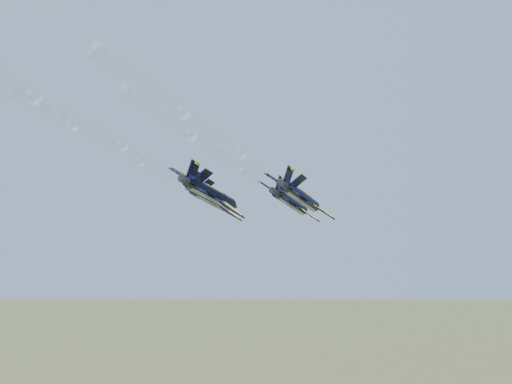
# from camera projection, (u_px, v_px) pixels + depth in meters

# --- Properties ---
(jet_lead) EXTENTS (10.29, 16.26, 6.90)m
(jet_lead) POSITION_uv_depth(u_px,v_px,m) (291.00, 202.00, 117.87)
(jet_lead) COLOR black
(jet_left) EXTENTS (10.29, 16.26, 6.90)m
(jet_left) POSITION_uv_depth(u_px,v_px,m) (214.00, 200.00, 110.26)
(jet_left) COLOR black
(jet_right) EXTENTS (10.29, 16.26, 6.90)m
(jet_right) POSITION_uv_depth(u_px,v_px,m) (301.00, 197.00, 102.03)
(jet_right) COLOR black
(jet_slot) EXTENTS (10.29, 16.26, 6.90)m
(jet_slot) POSITION_uv_depth(u_px,v_px,m) (212.00, 193.00, 94.27)
(jet_slot) COLOR black
(smoke_trail_lead) EXTENTS (16.12, 41.57, 2.18)m
(smoke_trail_lead) POSITION_uv_depth(u_px,v_px,m) (182.00, 190.00, 87.50)
(smoke_trail_lead) COLOR white
(smoke_trail_left) EXTENTS (16.12, 41.57, 2.18)m
(smoke_trail_left) POSITION_uv_depth(u_px,v_px,m) (64.00, 186.00, 79.89)
(smoke_trail_left) COLOR white
(smoke_trail_right) EXTENTS (16.12, 41.57, 2.18)m
(smoke_trail_right) POSITION_uv_depth(u_px,v_px,m) (172.00, 180.00, 71.65)
(smoke_trail_right) COLOR white
(smoke_trail_slot) EXTENTS (16.12, 41.57, 2.18)m
(smoke_trail_slot) POSITION_uv_depth(u_px,v_px,m) (24.00, 173.00, 63.89)
(smoke_trail_slot) COLOR white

